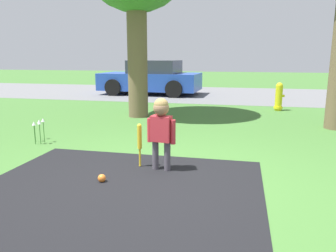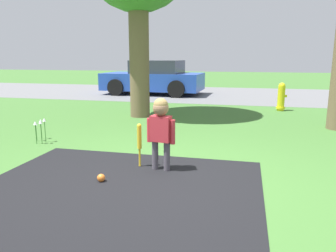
# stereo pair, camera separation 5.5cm
# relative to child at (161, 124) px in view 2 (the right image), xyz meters

# --- Properties ---
(ground_plane) EXTENTS (60.00, 60.00, 0.00)m
(ground_plane) POSITION_rel_child_xyz_m (0.15, -0.39, -0.63)
(ground_plane) COLOR #3D6B2D
(street_strip) EXTENTS (40.00, 6.00, 0.01)m
(street_strip) POSITION_rel_child_xyz_m (0.15, 9.28, -0.62)
(street_strip) COLOR slate
(street_strip) RESTS_ON ground
(child) EXTENTS (0.39, 0.21, 0.97)m
(child) POSITION_rel_child_xyz_m (0.00, 0.00, 0.00)
(child) COLOR #4C4751
(child) RESTS_ON ground
(baseball_bat) EXTENTS (0.06, 0.06, 0.60)m
(baseball_bat) POSITION_rel_child_xyz_m (-0.32, 0.06, -0.24)
(baseball_bat) COLOR yellow
(baseball_bat) RESTS_ON ground
(sports_ball) EXTENTS (0.10, 0.10, 0.10)m
(sports_ball) POSITION_rel_child_xyz_m (-0.60, -0.58, -0.58)
(sports_ball) COLOR orange
(sports_ball) RESTS_ON ground
(fire_hydrant) EXTENTS (0.27, 0.24, 0.78)m
(fire_hydrant) POSITION_rel_child_xyz_m (2.02, 5.53, -0.25)
(fire_hydrant) COLOR yellow
(fire_hydrant) RESTS_ON ground
(parked_car) EXTENTS (3.97, 2.18, 1.34)m
(parked_car) POSITION_rel_child_xyz_m (-2.57, 8.70, 0.01)
(parked_car) COLOR #2347AD
(parked_car) RESTS_ON ground
(flower_bed) EXTENTS (0.27, 0.39, 0.43)m
(flower_bed) POSITION_rel_child_xyz_m (-2.46, 0.92, -0.30)
(flower_bed) COLOR #38702D
(flower_bed) RESTS_ON ground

